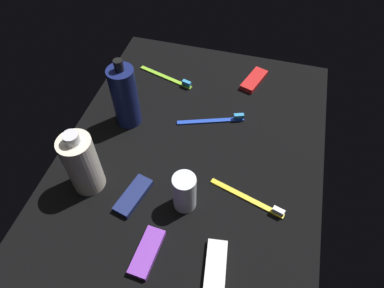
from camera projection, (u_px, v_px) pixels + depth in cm
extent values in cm
cube|color=black|center=(192.00, 153.00, 86.97)|extent=(84.00, 64.00, 1.20)
cylinder|color=navy|center=(125.00, 97.00, 86.57)|extent=(6.60, 6.60, 16.94)
cylinder|color=black|center=(118.00, 65.00, 78.85)|extent=(2.20, 2.20, 2.80)
cylinder|color=silver|center=(82.00, 164.00, 74.80)|extent=(7.23, 7.23, 15.23)
cylinder|color=silver|center=(71.00, 138.00, 67.99)|extent=(3.20, 3.20, 2.20)
cylinder|color=silver|center=(184.00, 192.00, 73.48)|extent=(5.06, 5.06, 9.91)
cube|color=blue|center=(211.00, 120.00, 92.45)|extent=(7.22, 17.35, 0.90)
cube|color=#338CCC|center=(239.00, 116.00, 92.00)|extent=(1.91, 2.82, 1.20)
cube|color=#8CD133|center=(166.00, 77.00, 103.48)|extent=(6.36, 17.58, 0.90)
cube|color=#338CCC|center=(187.00, 83.00, 100.18)|extent=(1.81, 2.81, 1.20)
cube|color=yellow|center=(246.00, 197.00, 77.81)|extent=(6.24, 17.61, 0.90)
cube|color=white|center=(278.00, 211.00, 74.54)|extent=(1.79, 2.80, 1.20)
cube|color=red|center=(254.00, 80.00, 102.10)|extent=(11.13, 7.12, 1.50)
cube|color=purple|center=(147.00, 252.00, 69.63)|extent=(10.66, 4.74, 1.50)
cube|color=white|center=(216.00, 266.00, 67.87)|extent=(10.84, 5.37, 1.50)
cube|color=navy|center=(133.00, 196.00, 77.75)|extent=(11.05, 6.36, 1.50)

